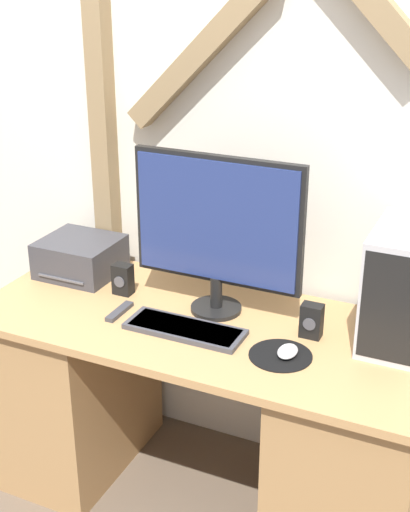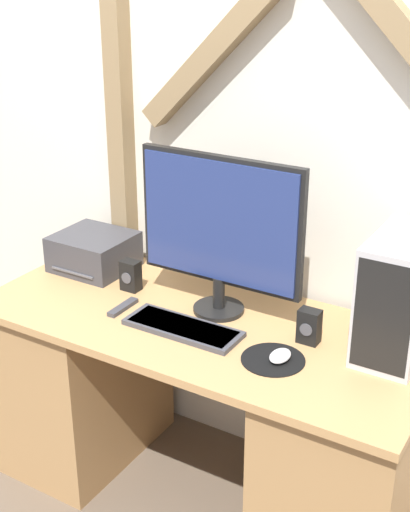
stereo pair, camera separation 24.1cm
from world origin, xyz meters
name	(u,v)px [view 2 (the right image)]	position (x,y,z in m)	size (l,w,h in m)	color
wall_back	(258,134)	(0.00, 0.76, 1.36)	(6.40, 0.13, 2.70)	silver
desk	(202,409)	(0.00, 0.35, 0.40)	(1.63, 0.71, 0.77)	tan
monitor	(220,226)	(0.01, 0.45, 1.10)	(0.62, 0.18, 0.58)	black
keyboard	(183,328)	(-0.02, 0.26, 0.78)	(0.41, 0.15, 0.02)	#3D3D42
mousepad	(273,360)	(0.33, 0.25, 0.78)	(0.21, 0.21, 0.00)	black
mouse	(280,356)	(0.35, 0.26, 0.79)	(0.06, 0.09, 0.03)	silver
computer_tower	(400,296)	(0.64, 0.51, 0.97)	(0.19, 0.37, 0.40)	#B2B2B7
printer	(94,252)	(-0.61, 0.51, 0.85)	(0.30, 0.28, 0.15)	#38383D
speaker_left	(131,276)	(-0.36, 0.43, 0.83)	(0.07, 0.05, 0.12)	black
speaker_right	(309,326)	(0.38, 0.41, 0.83)	(0.07, 0.05, 0.12)	black
remote_control	(123,307)	(-0.29, 0.28, 0.78)	(0.03, 0.15, 0.02)	#38383D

